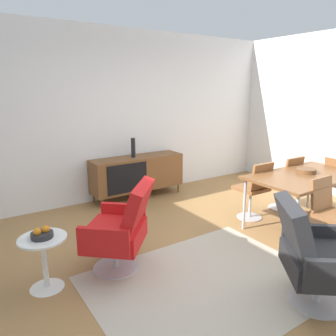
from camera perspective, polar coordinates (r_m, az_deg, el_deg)
ground_plane at (r=3.85m, az=8.88°, el=-15.04°), size 8.32×8.32×0.00m
wall_back at (r=5.58m, az=-9.05°, el=9.11°), size 6.80×0.12×2.80m
sideboard at (r=5.56m, az=-5.42°, el=-0.85°), size 1.60×0.45×0.72m
vase_cobalt at (r=5.44m, az=-6.14°, el=3.57°), size 0.07×0.07×0.32m
dining_table at (r=4.66m, az=23.13°, el=-1.58°), size 1.60×0.90×0.74m
wooden_bowl_on_table at (r=4.74m, az=23.11°, el=-0.44°), size 0.26×0.26×0.06m
dining_chair_back_right at (r=5.30m, az=19.99°, el=-2.06°), size 0.41×0.43×0.86m
dining_chair_back_left at (r=4.77m, az=14.95°, el=-3.42°), size 0.41×0.43×0.86m
dining_chair_front_left at (r=4.17m, az=26.54°, el=-7.03°), size 0.40×0.43×0.86m
lounge_chair_red at (r=3.41m, az=-8.27°, el=-10.30°), size 0.91×0.91×0.95m
armchair_black_shell at (r=3.14m, az=24.23°, el=-13.71°), size 0.90×0.91×0.95m
side_table_round at (r=3.34m, az=-20.95°, el=-14.41°), size 0.44×0.44×0.52m
fruit_bowl at (r=3.24m, az=-21.31°, el=-10.74°), size 0.20×0.20×0.11m
area_rug at (r=3.38m, az=6.93°, el=-19.45°), size 2.20×1.70×0.01m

